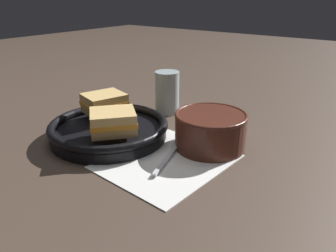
% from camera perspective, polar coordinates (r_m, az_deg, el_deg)
% --- Properties ---
extents(ground_plane, '(4.00, 4.00, 0.00)m').
position_cam_1_polar(ground_plane, '(0.70, 1.61, -4.39)').
color(ground_plane, '#47382D').
extents(napkin, '(0.26, 0.23, 0.00)m').
position_cam_1_polar(napkin, '(0.66, -0.12, -6.11)').
color(napkin, white).
rests_on(napkin, ground_plane).
extents(soup_bowl, '(0.16, 0.16, 0.08)m').
position_cam_1_polar(soup_bowl, '(0.71, 7.40, -0.45)').
color(soup_bowl, '#4C2319').
rests_on(soup_bowl, ground_plane).
extents(spoon, '(0.17, 0.06, 0.01)m').
position_cam_1_polar(spoon, '(0.70, 1.27, -3.87)').
color(spoon, silver).
rests_on(spoon, napkin).
extents(skillet, '(0.27, 0.27, 0.04)m').
position_cam_1_polar(skillet, '(0.77, -10.24, -0.62)').
color(skillet, black).
rests_on(skillet, ground_plane).
extents(sandwich_near_left, '(0.11, 0.11, 0.05)m').
position_cam_1_polar(sandwich_near_left, '(0.81, -11.25, 3.86)').
color(sandwich_near_left, '#DBB26B').
rests_on(sandwich_near_left, skillet).
extents(sandwich_near_right, '(0.13, 0.12, 0.05)m').
position_cam_1_polar(sandwich_near_right, '(0.69, -9.54, 0.77)').
color(sandwich_near_right, '#DBB26B').
rests_on(sandwich_near_right, skillet).
extents(drinking_glass, '(0.07, 0.07, 0.12)m').
position_cam_1_polar(drinking_glass, '(0.91, -0.15, 5.86)').
color(drinking_glass, silver).
rests_on(drinking_glass, ground_plane).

